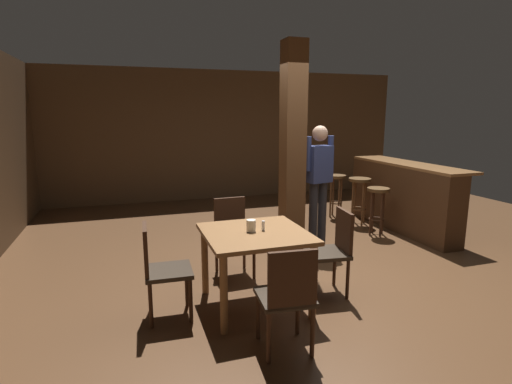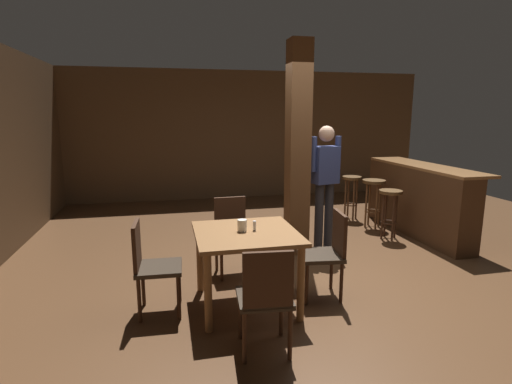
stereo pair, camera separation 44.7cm
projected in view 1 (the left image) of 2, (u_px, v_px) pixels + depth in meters
ground_plane at (324, 266)px, 5.01m from camera, size 10.80×10.80×0.00m
wall_back at (231, 135)px, 8.93m from camera, size 8.00×0.10×2.80m
pillar at (293, 150)px, 5.29m from camera, size 0.28×0.28×2.80m
dining_table at (255, 244)px, 3.87m from camera, size 0.98×0.98×0.76m
chair_east at (333, 247)px, 4.16m from camera, size 0.47×0.47×0.89m
chair_north at (233, 232)px, 4.69m from camera, size 0.44×0.44×0.89m
chair_west at (160, 266)px, 3.64m from camera, size 0.44×0.44×0.89m
chair_south at (288, 294)px, 3.08m from camera, size 0.46×0.46×0.89m
napkin_cup at (251, 226)px, 3.85m from camera, size 0.09×0.09×0.12m
salt_shaker at (263, 226)px, 3.88m from camera, size 0.03×0.03×0.10m
standing_person at (319, 178)px, 5.47m from camera, size 0.47×0.27×1.72m
bar_counter at (402, 196)px, 6.49m from camera, size 0.56×2.34×1.09m
bar_stool_near at (378, 200)px, 6.19m from camera, size 0.34×0.34×0.75m
bar_stool_mid at (359, 189)px, 6.79m from camera, size 0.37×0.37×0.80m
bar_stool_far at (336, 186)px, 7.28m from camera, size 0.34×0.34×0.78m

